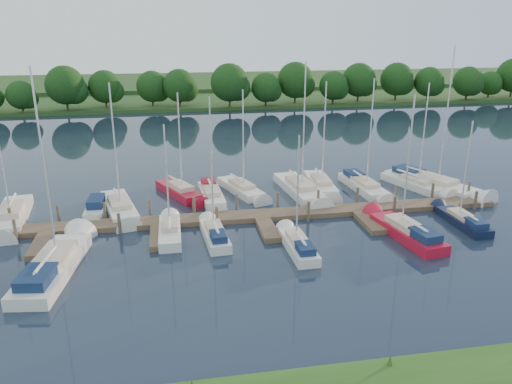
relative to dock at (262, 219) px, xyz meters
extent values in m
plane|color=#182030|center=(0.00, -7.31, -0.20)|extent=(260.00, 260.00, 0.00)
cube|color=brown|center=(0.00, 0.69, 0.00)|extent=(40.00, 2.00, 0.40)
cube|color=brown|center=(-16.00, -2.31, 0.00)|extent=(1.20, 4.00, 0.40)
cube|color=brown|center=(-8.00, -2.31, 0.00)|extent=(1.20, 4.00, 0.40)
cube|color=brown|center=(0.00, -2.31, 0.00)|extent=(1.20, 4.00, 0.40)
cube|color=brown|center=(8.00, -2.31, 0.00)|extent=(1.20, 4.00, 0.40)
cube|color=brown|center=(16.00, -2.31, 0.00)|extent=(1.20, 4.00, 0.40)
cylinder|color=#473D33|center=(-19.00, 1.99, 0.40)|extent=(0.24, 0.24, 2.00)
cylinder|color=#473D33|center=(-15.55, 1.99, 0.40)|extent=(0.24, 0.24, 2.00)
cylinder|color=#473D33|center=(-12.09, 1.99, 0.40)|extent=(0.24, 0.24, 2.00)
cylinder|color=#473D33|center=(-8.64, 1.99, 0.40)|extent=(0.24, 0.24, 2.00)
cylinder|color=#473D33|center=(-5.18, 1.99, 0.40)|extent=(0.24, 0.24, 2.00)
cylinder|color=#473D33|center=(-1.73, 1.99, 0.40)|extent=(0.24, 0.24, 2.00)
cylinder|color=#473D33|center=(1.73, 1.99, 0.40)|extent=(0.24, 0.24, 2.00)
cylinder|color=#473D33|center=(5.18, 1.99, 0.40)|extent=(0.24, 0.24, 2.00)
cylinder|color=#473D33|center=(8.64, 1.99, 0.40)|extent=(0.24, 0.24, 2.00)
cylinder|color=#473D33|center=(12.09, 1.99, 0.40)|extent=(0.24, 0.24, 2.00)
cylinder|color=#473D33|center=(15.55, 1.99, 0.40)|extent=(0.24, 0.24, 2.00)
cylinder|color=#473D33|center=(19.00, 1.99, 0.40)|extent=(0.24, 0.24, 2.00)
cylinder|color=#473D33|center=(-18.00, -0.61, 0.40)|extent=(0.24, 0.24, 2.00)
cylinder|color=#473D33|center=(-10.80, -0.61, 0.40)|extent=(0.24, 0.24, 2.00)
cylinder|color=#473D33|center=(-3.60, -0.61, 0.40)|extent=(0.24, 0.24, 2.00)
cylinder|color=#473D33|center=(3.60, -0.61, 0.40)|extent=(0.24, 0.24, 2.00)
cylinder|color=#473D33|center=(10.80, -0.61, 0.40)|extent=(0.24, 0.24, 2.00)
cylinder|color=#473D33|center=(18.00, -0.61, 0.40)|extent=(0.24, 0.24, 2.00)
cube|color=#1F4219|center=(0.00, 67.69, 0.10)|extent=(180.00, 30.00, 0.60)
cube|color=#355525|center=(0.00, 92.69, 0.50)|extent=(220.00, 40.00, 1.40)
cylinder|color=#38281C|center=(-30.40, 54.65, 1.12)|extent=(0.36, 0.36, 2.63)
sphere|color=#17350E|center=(-30.40, 54.65, 4.33)|extent=(6.14, 6.14, 6.14)
sphere|color=#17350E|center=(-29.08, 54.85, 3.46)|extent=(4.39, 4.39, 4.39)
cylinder|color=#38281C|center=(-22.22, 52.75, 1.05)|extent=(0.36, 0.36, 2.51)
sphere|color=#17350E|center=(-22.22, 52.75, 4.12)|extent=(5.85, 5.85, 5.85)
sphere|color=#17350E|center=(-20.96, 52.95, 3.28)|extent=(4.18, 4.18, 4.18)
cylinder|color=#38281C|center=(-17.05, 53.61, 0.88)|extent=(0.36, 0.36, 2.16)
sphere|color=#17350E|center=(-17.05, 53.61, 3.51)|extent=(5.03, 5.03, 5.03)
sphere|color=#17350E|center=(-15.97, 53.81, 2.79)|extent=(3.59, 3.59, 3.59)
cylinder|color=#38281C|center=(-10.64, 52.91, 0.94)|extent=(0.36, 0.36, 2.29)
sphere|color=#17350E|center=(-10.64, 52.91, 3.74)|extent=(5.34, 5.34, 5.34)
sphere|color=#17350E|center=(-9.50, 53.11, 2.98)|extent=(3.81, 3.81, 3.81)
cylinder|color=#38281C|center=(-3.37, 56.40, 0.87)|extent=(0.36, 0.36, 2.14)
sphere|color=#17350E|center=(-3.37, 56.40, 3.49)|extent=(5.00, 5.00, 5.00)
sphere|color=#17350E|center=(-2.30, 56.60, 2.78)|extent=(3.57, 3.57, 3.57)
cylinder|color=#38281C|center=(4.53, 54.82, 1.15)|extent=(0.36, 0.36, 2.70)
sphere|color=#17350E|center=(4.53, 54.82, 4.46)|extent=(6.31, 6.31, 6.31)
sphere|color=#17350E|center=(5.88, 55.02, 3.56)|extent=(4.51, 4.51, 4.51)
cylinder|color=#38281C|center=(11.16, 54.47, 0.81)|extent=(0.36, 0.36, 2.01)
sphere|color=#17350E|center=(11.16, 54.47, 3.26)|extent=(4.69, 4.69, 4.69)
sphere|color=#17350E|center=(12.17, 54.67, 2.59)|extent=(3.35, 3.35, 3.35)
cylinder|color=#38281C|center=(16.99, 55.03, 1.19)|extent=(0.36, 0.36, 2.78)
sphere|color=#17350E|center=(16.99, 55.03, 4.58)|extent=(6.48, 6.48, 6.48)
sphere|color=#17350E|center=(18.38, 55.23, 3.66)|extent=(4.63, 4.63, 4.63)
cylinder|color=#38281C|center=(22.35, 56.59, 1.18)|extent=(0.36, 0.36, 2.76)
sphere|color=#17350E|center=(22.35, 56.59, 4.56)|extent=(6.44, 6.44, 6.44)
sphere|color=#17350E|center=(23.73, 56.79, 3.64)|extent=(4.60, 4.60, 4.60)
cylinder|color=#38281C|center=(29.28, 53.86, 1.04)|extent=(0.36, 0.36, 2.48)
sphere|color=#17350E|center=(29.28, 53.86, 4.07)|extent=(5.79, 5.79, 5.79)
sphere|color=#17350E|center=(30.52, 54.06, 3.24)|extent=(4.13, 4.13, 4.13)
cylinder|color=#38281C|center=(36.95, 56.50, 1.09)|extent=(0.36, 0.36, 2.58)
sphere|color=#17350E|center=(36.95, 56.50, 4.25)|extent=(6.02, 6.02, 6.02)
sphere|color=#17350E|center=(38.24, 56.70, 3.39)|extent=(4.30, 4.30, 4.30)
cylinder|color=#38281C|center=(42.81, 53.92, 0.87)|extent=(0.36, 0.36, 2.13)
sphere|color=#17350E|center=(42.81, 53.92, 3.47)|extent=(4.98, 4.98, 4.98)
sphere|color=#17350E|center=(43.87, 54.12, 2.76)|extent=(3.56, 3.56, 3.56)
cylinder|color=#38281C|center=(50.35, 55.94, 1.08)|extent=(0.36, 0.36, 2.56)
sphere|color=#17350E|center=(50.35, 55.94, 4.21)|extent=(5.98, 5.98, 5.98)
sphere|color=#17350E|center=(51.63, 56.14, 3.36)|extent=(4.27, 4.27, 4.27)
cylinder|color=#38281C|center=(57.21, 55.85, 0.99)|extent=(0.36, 0.36, 2.38)
sphere|color=#17350E|center=(57.21, 55.85, 3.91)|extent=(5.56, 5.56, 5.56)
sphere|color=#17350E|center=(58.40, 56.05, 3.11)|extent=(3.97, 3.97, 3.97)
cube|color=silver|center=(-19.38, 3.78, -0.05)|extent=(3.03, 7.94, 1.23)
cone|color=silver|center=(-18.94, -0.07, -0.05)|extent=(1.38, 2.82, 1.08)
cube|color=beige|center=(-19.33, 3.39, 0.75)|extent=(2.01, 3.65, 0.56)
cylinder|color=silver|center=(-19.46, 4.55, 1.20)|extent=(0.49, 3.48, 0.10)
cylinder|color=silver|center=(-19.46, 4.55, 1.20)|extent=(0.55, 3.10, 0.20)
cube|color=silver|center=(-13.04, 4.38, -0.05)|extent=(1.62, 4.54, 0.89)
cone|color=silver|center=(-13.11, 2.13, -0.05)|extent=(0.78, 1.37, 0.74)
cube|color=#15284B|center=(-13.04, 4.38, 0.65)|extent=(1.26, 2.51, 0.80)
cube|color=silver|center=(-11.23, 4.37, -0.05)|extent=(3.69, 7.58, 1.08)
cone|color=silver|center=(-10.38, 0.82, -0.05)|extent=(1.59, 2.72, 1.02)
cube|color=beige|center=(-11.15, 4.02, 0.63)|extent=(2.26, 3.55, 0.49)
cylinder|color=silver|center=(-11.06, 3.66, 5.41)|extent=(0.12, 0.12, 9.86)
cylinder|color=silver|center=(-11.40, 5.08, 1.02)|extent=(0.86, 3.22, 0.10)
cylinder|color=silver|center=(-11.40, 5.08, 1.02)|extent=(0.87, 2.89, 0.20)
cube|color=#B51027|center=(-6.20, 7.54, -0.05)|extent=(4.25, 6.49, 1.15)
cone|color=#B51027|center=(-4.88, 4.67, -0.05)|extent=(1.73, 2.38, 0.89)
cube|color=beige|center=(-6.07, 7.25, 0.69)|extent=(2.40, 3.14, 0.52)
cylinder|color=silver|center=(-5.94, 6.97, 4.80)|extent=(0.12, 0.12, 8.54)
cylinder|color=silver|center=(-6.47, 8.11, 1.10)|extent=(1.28, 2.63, 0.10)
cylinder|color=silver|center=(-6.47, 8.11, 1.10)|extent=(1.24, 2.38, 0.20)
cube|color=silver|center=(-3.43, 5.94, -0.05)|extent=(1.99, 6.30, 1.09)
cone|color=silver|center=(-3.31, 2.82, -0.05)|extent=(0.96, 2.22, 0.87)
cube|color=beige|center=(-3.42, 5.63, 0.64)|extent=(1.42, 2.86, 0.50)
cube|color=maroon|center=(-3.50, 7.68, 0.74)|extent=(1.30, 1.92, 0.55)
cylinder|color=silver|center=(-3.40, 5.31, 4.71)|extent=(0.12, 0.12, 8.42)
cylinder|color=silver|center=(-3.45, 6.56, 1.04)|extent=(0.21, 2.81, 0.10)
cylinder|color=silver|center=(-3.45, 6.56, 1.04)|extent=(0.30, 2.50, 0.20)
cube|color=silver|center=(-0.61, 7.42, -0.05)|extent=(3.78, 6.73, 1.04)
cone|color=silver|center=(0.42, 4.35, -0.05)|extent=(1.58, 2.44, 0.91)
cube|color=beige|center=(-0.50, 7.12, 0.60)|extent=(2.22, 3.20, 0.47)
cylinder|color=silver|center=(-0.40, 6.81, 4.84)|extent=(0.12, 0.12, 8.76)
cylinder|color=silver|center=(-0.81, 8.04, 0.98)|extent=(1.02, 2.80, 0.10)
cylinder|color=silver|center=(-0.81, 8.04, 0.98)|extent=(1.01, 2.52, 0.20)
cube|color=silver|center=(4.68, 6.39, -0.05)|extent=(3.10, 8.37, 1.21)
cone|color=silver|center=(5.09, 2.31, -0.05)|extent=(1.43, 2.97, 1.15)
cube|color=beige|center=(4.72, 5.98, 0.73)|extent=(2.08, 3.84, 0.55)
cylinder|color=silver|center=(4.76, 5.57, 6.09)|extent=(0.12, 0.12, 11.05)
cylinder|color=silver|center=(4.59, 7.20, 1.17)|extent=(0.47, 3.67, 0.10)
cylinder|color=silver|center=(4.59, 7.20, 1.17)|extent=(0.53, 3.28, 0.20)
cube|color=silver|center=(7.07, 7.48, -0.05)|extent=(2.42, 7.00, 1.06)
cone|color=silver|center=(6.82, 4.05, -0.05)|extent=(1.14, 2.47, 0.96)
cube|color=beige|center=(7.04, 7.14, 0.62)|extent=(1.67, 3.19, 0.48)
cylinder|color=silver|center=(7.02, 6.79, 5.12)|extent=(0.12, 0.12, 9.29)
cylinder|color=silver|center=(7.12, 8.17, 1.00)|extent=(0.32, 3.10, 0.10)
cylinder|color=silver|center=(7.12, 8.17, 1.00)|extent=(0.40, 2.76, 0.20)
cube|color=silver|center=(10.81, 6.11, -0.05)|extent=(2.49, 7.26, 1.04)
cone|color=silver|center=(11.06, 2.55, -0.05)|extent=(1.17, 2.56, 1.00)
cube|color=beige|center=(10.83, 5.76, 0.61)|extent=(1.72, 3.31, 0.47)
cube|color=#15284B|center=(10.67, 8.11, 0.70)|extent=(1.55, 2.24, 0.52)
cylinder|color=silver|center=(10.86, 5.40, 5.28)|extent=(0.12, 0.12, 9.64)
cylinder|color=silver|center=(10.76, 6.82, 0.99)|extent=(0.32, 3.21, 0.10)
cylinder|color=silver|center=(10.76, 6.82, 0.99)|extent=(0.40, 2.86, 0.20)
cube|color=silver|center=(15.75, 5.95, -0.05)|extent=(4.05, 7.02, 1.06)
cone|color=silver|center=(16.88, 2.76, -0.05)|extent=(1.69, 2.55, 0.95)
cube|color=beige|center=(15.86, 5.63, 0.62)|extent=(2.36, 3.35, 0.48)
cylinder|color=silver|center=(15.97, 5.31, 5.05)|extent=(0.12, 0.12, 9.15)
cylinder|color=silver|center=(15.52, 6.59, 1.00)|extent=(1.11, 2.91, 0.10)
cylinder|color=silver|center=(15.52, 6.59, 1.00)|extent=(1.09, 2.62, 0.20)
cube|color=silver|center=(17.36, 5.69, -0.05)|extent=(6.11, 9.34, 1.16)
cone|color=silver|center=(19.25, 1.55, -0.05)|extent=(2.49, 3.43, 1.27)
cube|color=beige|center=(17.55, 5.28, 0.70)|extent=(3.44, 4.52, 0.53)
cube|color=#15284B|center=(16.30, 8.01, 0.80)|extent=(2.76, 3.23, 0.58)
cylinder|color=silver|center=(17.74, 4.86, 6.68)|extent=(0.12, 0.12, 12.29)
cylinder|color=silver|center=(16.98, 6.52, 1.12)|extent=(1.80, 3.77, 0.10)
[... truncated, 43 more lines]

